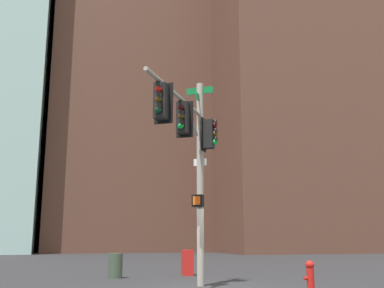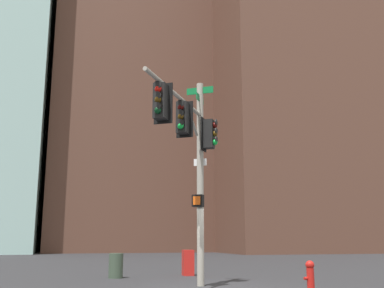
{
  "view_description": "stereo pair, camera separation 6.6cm",
  "coord_description": "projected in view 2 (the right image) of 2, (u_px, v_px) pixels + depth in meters",
  "views": [
    {
      "loc": [
        4.75,
        14.35,
        1.49
      ],
      "look_at": [
        0.79,
        0.33,
        4.55
      ],
      "focal_mm": 42.63,
      "sensor_mm": 36.0,
      "label": 1
    },
    {
      "loc": [
        4.69,
        14.37,
        1.49
      ],
      "look_at": [
        0.79,
        0.33,
        4.55
      ],
      "focal_mm": 42.63,
      "sensor_mm": 36.0,
      "label": 2
    }
  ],
  "objects": [
    {
      "name": "fire_hydrant",
      "position": [
        310.0,
        274.0,
        13.53
      ],
      "size": [
        0.34,
        0.26,
        0.87
      ],
      "color": "red",
      "rests_on": "ground_plane"
    },
    {
      "name": "signal_pole_assembly",
      "position": [
        192.0,
        144.0,
        14.68
      ],
      "size": [
        3.25,
        4.31,
        6.91
      ],
      "rotation": [
        0.0,
        0.0,
        0.98
      ],
      "color": "#9E998C",
      "rests_on": "ground_plane"
    },
    {
      "name": "building_brick_nearside",
      "position": [
        133.0,
        84.0,
        65.08
      ],
      "size": [
        21.23,
        20.96,
        46.35
      ],
      "primitive_type": "cube",
      "color": "brown",
      "rests_on": "ground_plane"
    },
    {
      "name": "newspaper_box",
      "position": [
        188.0,
        263.0,
        19.21
      ],
      "size": [
        0.48,
        0.59,
        1.05
      ],
      "primitive_type": "cube",
      "rotation": [
        0.0,
        0.0,
        -0.07
      ],
      "color": "red",
      "rests_on": "ground_plane"
    },
    {
      "name": "building_brick_farside",
      "position": [
        99.0,
        124.0,
        79.21
      ],
      "size": [
        23.69,
        17.36,
        42.19
      ],
      "primitive_type": "cube",
      "color": "#845B47",
      "rests_on": "ground_plane"
    },
    {
      "name": "litter_bin",
      "position": [
        116.0,
        266.0,
        17.87
      ],
      "size": [
        0.56,
        0.56,
        0.95
      ],
      "primitive_type": "cylinder",
      "color": "#384738",
      "rests_on": "ground_plane"
    },
    {
      "name": "building_brick_midblock",
      "position": [
        294.0,
        98.0,
        58.67
      ],
      "size": [
        21.37,
        17.16,
        38.56
      ],
      "primitive_type": "cube",
      "color": "brown",
      "rests_on": "ground_plane"
    },
    {
      "name": "ground_plane",
      "position": [
        213.0,
        287.0,
        14.47
      ],
      "size": [
        200.0,
        200.0,
        0.0
      ],
      "primitive_type": "plane",
      "color": "#262628"
    }
  ]
}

